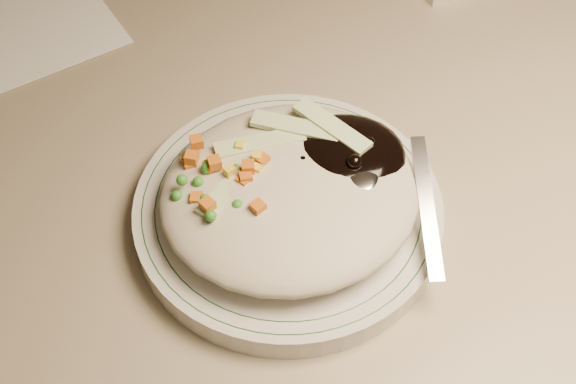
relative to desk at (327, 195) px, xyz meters
name	(u,v)px	position (x,y,z in m)	size (l,w,h in m)	color
desk	(327,195)	(0.00, 0.00, 0.00)	(1.40, 0.70, 0.74)	gray
plate	(288,213)	(-0.10, -0.16, 0.21)	(0.23, 0.23, 0.02)	silver
plate_rim	(288,205)	(-0.10, -0.16, 0.22)	(0.22, 0.22, 0.00)	#144723
meal	(294,187)	(-0.10, -0.16, 0.24)	(0.21, 0.19, 0.05)	#B3AA91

